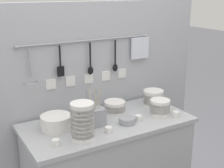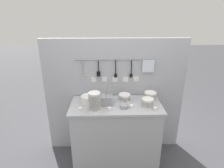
# 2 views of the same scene
# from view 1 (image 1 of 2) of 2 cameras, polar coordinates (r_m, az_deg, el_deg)

# --- Properties ---
(back_wall) EXTENTS (1.95, 0.11, 1.65)m
(back_wall) POSITION_cam_1_polar(r_m,az_deg,el_deg) (2.41, -4.39, -5.08)
(back_wall) COLOR #A8AAB2
(back_wall) RESTS_ON ground
(bowl_stack_back_corner) EXTENTS (0.14, 0.14, 0.11)m
(bowl_stack_back_corner) POSITION_cam_1_polar(r_m,az_deg,el_deg) (2.26, 8.76, -4.21)
(bowl_stack_back_corner) COLOR white
(bowl_stack_back_corner) RESTS_ON counter
(bowl_stack_short_front) EXTENTS (0.15, 0.15, 0.12)m
(bowl_stack_short_front) POSITION_cam_1_polar(r_m,az_deg,el_deg) (2.42, 7.56, -2.55)
(bowl_stack_short_front) COLOR white
(bowl_stack_short_front) RESTS_ON counter
(bowl_stack_tall_left) EXTENTS (0.14, 0.14, 0.23)m
(bowl_stack_tall_left) POSITION_cam_1_polar(r_m,az_deg,el_deg) (1.86, -5.40, -6.81)
(bowl_stack_tall_left) COLOR white
(bowl_stack_tall_left) RESTS_ON counter
(bowl_stack_wide_centre) EXTENTS (0.15, 0.15, 0.09)m
(bowl_stack_wide_centre) POSITION_cam_1_polar(r_m,az_deg,el_deg) (2.26, 0.50, -4.27)
(bowl_stack_wide_centre) COLOR white
(bowl_stack_wide_centre) RESTS_ON counter
(plate_stack) EXTENTS (0.20, 0.20, 0.09)m
(plate_stack) POSITION_cam_1_polar(r_m,az_deg,el_deg) (2.04, -10.18, -6.91)
(plate_stack) COLOR white
(plate_stack) RESTS_ON counter
(steel_mixing_bowl) EXTENTS (0.11, 0.11, 0.04)m
(steel_mixing_bowl) POSITION_cam_1_polar(r_m,az_deg,el_deg) (2.10, 2.78, -6.70)
(steel_mixing_bowl) COLOR #93969E
(steel_mixing_bowl) RESTS_ON counter
(cutlery_caddy) EXTENTS (0.14, 0.14, 0.27)m
(cutlery_caddy) POSITION_cam_1_polar(r_m,az_deg,el_deg) (2.07, -3.58, -5.85)
(cutlery_caddy) COLOR #93969E
(cutlery_caddy) RESTS_ON counter
(cup_front_left) EXTENTS (0.05, 0.05, 0.04)m
(cup_front_left) POSITION_cam_1_polar(r_m,az_deg,el_deg) (1.85, -10.22, -10.48)
(cup_front_left) COLOR white
(cup_front_left) RESTS_ON counter
(cup_back_left) EXTENTS (0.05, 0.05, 0.04)m
(cup_back_left) POSITION_cam_1_polar(r_m,az_deg,el_deg) (2.26, 11.59, -5.41)
(cup_back_left) COLOR white
(cup_back_left) RESTS_ON counter
(cup_by_caddy) EXTENTS (0.05, 0.05, 0.04)m
(cup_by_caddy) POSITION_cam_1_polar(r_m,az_deg,el_deg) (1.98, -0.65, -8.36)
(cup_by_caddy) COLOR white
(cup_by_caddy) RESTS_ON counter
(cup_back_right) EXTENTS (0.05, 0.05, 0.04)m
(cup_back_right) POSITION_cam_1_polar(r_m,az_deg,el_deg) (2.15, 4.89, -6.22)
(cup_back_right) COLOR white
(cup_back_right) RESTS_ON counter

